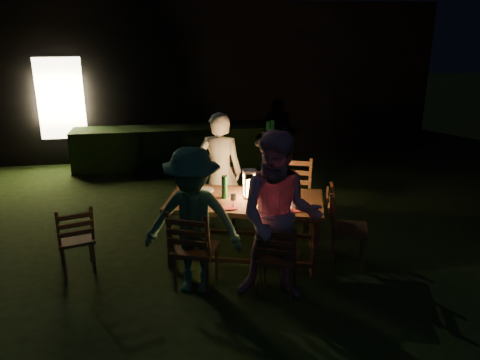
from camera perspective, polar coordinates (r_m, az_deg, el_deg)
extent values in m
plane|color=black|center=(6.22, -1.23, -7.88)|extent=(40.00, 40.00, 0.00)
cube|color=black|center=(11.80, -5.49, 12.81)|extent=(10.00, 4.00, 3.20)
cube|color=#FFE5B2|center=(10.05, -21.01, 9.24)|extent=(0.90, 0.06, 1.60)
cube|color=black|center=(9.57, -7.29, 4.09)|extent=(4.20, 0.70, 0.80)
cube|color=#4A3318|center=(5.62, 0.63, -2.61)|extent=(2.03, 1.41, 0.06)
cube|color=#4A3318|center=(5.60, -8.54, -7.38)|extent=(0.07, 0.07, 0.68)
cube|color=#4A3318|center=(6.27, -6.67, -4.39)|extent=(0.07, 0.07, 0.68)
cube|color=#4A3318|center=(5.41, 9.12, -8.39)|extent=(0.07, 0.07, 0.68)
cube|color=#4A3318|center=(6.10, 8.98, -5.17)|extent=(0.07, 0.07, 0.68)
cube|color=#4A3318|center=(5.14, -5.45, -8.34)|extent=(0.57, 0.56, 0.04)
cube|color=#4A3318|center=(4.85, -6.27, -6.35)|extent=(0.47, 0.31, 0.52)
cube|color=#4A3318|center=(5.05, 4.72, -9.36)|extent=(0.52, 0.51, 0.04)
cube|color=#4A3318|center=(4.78, 4.44, -7.60)|extent=(0.42, 0.28, 0.47)
cube|color=#4A3318|center=(6.47, -2.54, -2.12)|extent=(0.55, 0.53, 0.04)
cube|color=#4A3318|center=(6.56, -2.47, 0.98)|extent=(0.50, 0.24, 0.56)
cube|color=#4A3318|center=(6.38, 6.34, -2.55)|extent=(0.61, 0.59, 0.04)
cube|color=#4A3318|center=(6.47, 6.65, 0.56)|extent=(0.50, 0.32, 0.55)
cube|color=#4A3318|center=(5.74, 13.17, -5.83)|extent=(0.54, 0.55, 0.04)
cube|color=#4A3318|center=(5.62, 11.45, -3.13)|extent=(0.29, 0.46, 0.52)
cube|color=#4A3318|center=(5.76, -19.40, -6.80)|extent=(0.49, 0.48, 0.04)
cube|color=#4A3318|center=(5.50, -19.47, -5.13)|extent=(0.42, 0.24, 0.47)
imported|color=#E9EAC7|center=(6.42, -2.48, 0.98)|extent=(0.69, 0.55, 1.66)
imported|color=#CF8EA7|center=(4.77, 4.83, -4.61)|extent=(1.03, 0.90, 1.80)
imported|color=#356B4C|center=(4.93, -5.75, -5.09)|extent=(1.16, 0.86, 1.60)
cube|color=white|center=(5.65, 1.19, -2.02)|extent=(0.15, 0.15, 0.03)
cube|color=white|center=(5.55, 1.21, 1.07)|extent=(0.16, 0.16, 0.03)
cylinder|color=#FF9E3F|center=(5.61, 1.20, -0.92)|extent=(0.09, 0.09, 0.18)
cylinder|color=white|center=(5.90, -4.43, -1.24)|extent=(0.25, 0.25, 0.01)
cylinder|color=white|center=(5.50, -5.36, -2.78)|extent=(0.25, 0.25, 0.01)
cylinder|color=white|center=(5.79, 5.32, -1.68)|extent=(0.25, 0.25, 0.01)
cylinder|color=white|center=(5.37, 5.12, -3.29)|extent=(0.25, 0.25, 0.01)
cylinder|color=#0F471E|center=(5.60, -1.91, -0.86)|extent=(0.07, 0.07, 0.28)
cube|color=red|center=(5.34, -1.39, -3.40)|extent=(0.18, 0.14, 0.01)
cube|color=red|center=(5.30, 6.16, -3.67)|extent=(0.18, 0.14, 0.01)
cube|color=black|center=(5.44, -6.26, -3.08)|extent=(0.14, 0.07, 0.01)
cylinder|color=brown|center=(8.46, 3.68, 4.46)|extent=(0.54, 0.54, 0.04)
cylinder|color=brown|center=(8.56, 3.63, 2.15)|extent=(0.06, 0.06, 0.71)
cylinder|color=#A5A8AD|center=(8.43, 3.70, 5.32)|extent=(0.30, 0.30, 0.22)
cylinder|color=#0F471E|center=(8.37, 3.43, 5.58)|extent=(0.07, 0.07, 0.32)
cylinder|color=#0F471E|center=(8.47, 3.98, 5.72)|extent=(0.07, 0.07, 0.32)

